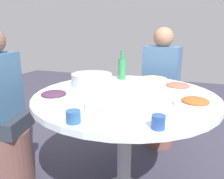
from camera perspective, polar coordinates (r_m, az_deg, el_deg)
The scene contains 13 objects.
round_dining_table at distance 1.49m, azimuth 3.37°, elevation -4.56°, with size 1.20×1.20×0.78m.
rice_bowl at distance 1.67m, azimuth -5.27°, elevation 2.66°, with size 0.31×0.31×0.10m.
soup_bowl at distance 1.19m, azimuth -1.03°, elevation -3.65°, with size 0.25×0.27×0.06m.
dish_stirfry at distance 1.31m, azimuth 20.68°, elevation -3.19°, with size 0.23×0.23×0.05m.
dish_noodles at distance 1.86m, azimuth 10.65°, elevation 2.73°, with size 0.22×0.22×0.04m.
dish_tofu_braise at distance 1.64m, azimuth 16.61°, elevation 0.76°, with size 0.23×0.23×0.04m.
dish_eggplant at distance 1.41m, azimuth -14.80°, elevation -1.48°, with size 0.23×0.23×0.05m.
green_bottle at distance 1.87m, azimuth 2.65°, elevation 5.57°, with size 0.06×0.06×0.24m.
tea_cup_near at distance 0.97m, azimuth 11.87°, elevation -8.23°, with size 0.06×0.06×0.06m, color #2A4E9B.
tea_cup_far at distance 1.02m, azimuth -9.97°, elevation -6.94°, with size 0.07×0.07×0.06m, color #2A598F.
stool_for_diner_left at distance 2.41m, azimuth 11.90°, elevation -8.63°, with size 0.31×0.31×0.45m, color brown.
diner_left at distance 2.25m, azimuth 12.65°, elevation 4.14°, with size 0.36×0.38×0.76m.
stool_for_diner_right at distance 1.98m, azimuth -25.46°, elevation -15.51°, with size 0.38×0.38×0.45m, color brown.
Camera 1 is at (-0.41, 1.34, 1.19)m, focal length 35.37 mm.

